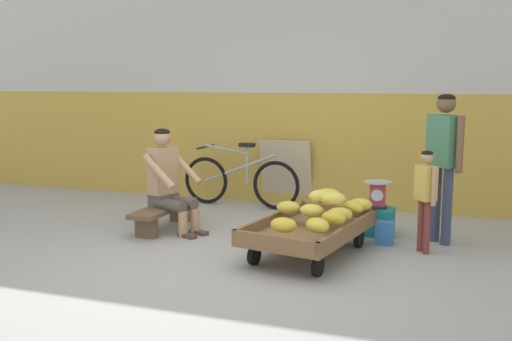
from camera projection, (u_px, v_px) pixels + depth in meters
The scene contains 13 objects.
ground_plane at pixel (217, 267), 5.20m from camera, with size 80.00×80.00×0.00m, color #A39E93.
back_wall at pixel (305, 79), 7.75m from camera, with size 16.00×0.30×3.39m.
banana_cart at pixel (309, 231), 5.51m from camera, with size 1.09×1.57×0.36m.
banana_pile at pixel (325, 209), 5.47m from camera, with size 0.91×1.29×0.26m.
low_bench at pixel (164, 212), 6.52m from camera, with size 0.31×1.10×0.27m.
vendor_seated at pixel (169, 181), 6.41m from camera, with size 0.73×0.61×1.14m.
plastic_crate at pixel (377, 222), 6.27m from camera, with size 0.36×0.28×0.30m.
weighing_scale at pixel (378, 194), 6.23m from camera, with size 0.30×0.30×0.29m.
bicycle_near_left at pixel (240, 180), 7.70m from camera, with size 1.66×0.48×0.86m.
sign_board at pixel (286, 172), 7.81m from camera, with size 0.70×0.22×0.88m.
customer_adult at pixel (444, 151), 5.85m from camera, with size 0.37×0.37×1.53m.
customer_child at pixel (426, 190), 5.56m from camera, with size 0.23×0.27×1.00m.
shopping_bag at pixel (385, 233), 5.91m from camera, with size 0.18×0.12×0.24m, color #3370B7.
Camera 1 is at (1.99, -4.61, 1.64)m, focal length 40.65 mm.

